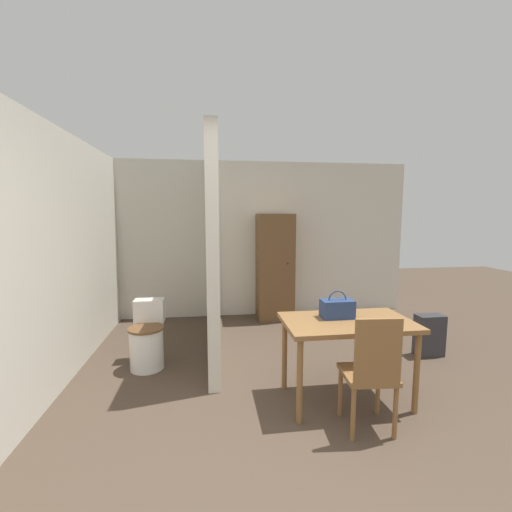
{
  "coord_description": "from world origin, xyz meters",
  "views": [
    {
      "loc": [
        -0.7,
        -1.66,
        1.67
      ],
      "look_at": [
        -0.21,
        1.85,
        1.23
      ],
      "focal_mm": 24.0,
      "sensor_mm": 36.0,
      "label": 1
    }
  ],
  "objects": [
    {
      "name": "handbag",
      "position": [
        0.44,
        1.2,
        0.83
      ],
      "size": [
        0.29,
        0.16,
        0.25
      ],
      "color": "navy",
      "rests_on": "dining_table"
    },
    {
      "name": "space_heater",
      "position": [
        1.87,
        1.91,
        0.24
      ],
      "size": [
        0.32,
        0.17,
        0.49
      ],
      "color": "#2D2D33",
      "rests_on": "ground_plane"
    },
    {
      "name": "ground_plane",
      "position": [
        0.0,
        0.0,
        0.0
      ],
      "size": [
        16.0,
        16.0,
        0.0
      ],
      "primitive_type": "plane",
      "color": "#4C3D30"
    },
    {
      "name": "wall_left",
      "position": [
        -2.16,
        1.93,
        1.25
      ],
      "size": [
        0.12,
        4.85,
        2.5
      ],
      "color": "beige",
      "rests_on": "ground_plane"
    },
    {
      "name": "toilet",
      "position": [
        -1.38,
        2.06,
        0.3
      ],
      "size": [
        0.38,
        0.53,
        0.7
      ],
      "color": "white",
      "rests_on": "ground_plane"
    },
    {
      "name": "dining_table",
      "position": [
        0.5,
        1.11,
        0.65
      ],
      "size": [
        1.12,
        0.67,
        0.74
      ],
      "color": "brown",
      "rests_on": "ground_plane"
    },
    {
      "name": "wall_back",
      "position": [
        0.0,
        3.91,
        1.25
      ],
      "size": [
        5.2,
        0.12,
        2.5
      ],
      "color": "beige",
      "rests_on": "ground_plane"
    },
    {
      "name": "wooden_cabinet",
      "position": [
        0.33,
        3.6,
        0.83
      ],
      "size": [
        0.55,
        0.49,
        1.67
      ],
      "color": "brown",
      "rests_on": "ground_plane"
    },
    {
      "name": "wooden_chair",
      "position": [
        0.5,
        0.65,
        0.5
      ],
      "size": [
        0.41,
        0.41,
        0.93
      ],
      "rotation": [
        0.0,
        0.0,
        -0.09
      ],
      "color": "brown",
      "rests_on": "ground_plane"
    },
    {
      "name": "partition_wall",
      "position": [
        -0.66,
        2.62,
        1.25
      ],
      "size": [
        0.12,
        2.47,
        2.5
      ],
      "color": "beige",
      "rests_on": "ground_plane"
    }
  ]
}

